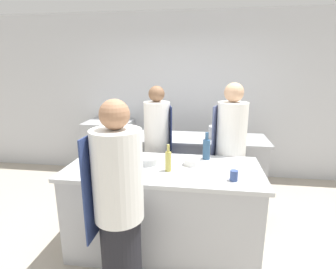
# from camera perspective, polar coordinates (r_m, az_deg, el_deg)

# --- Properties ---
(ground_plane) EXTENTS (16.00, 16.00, 0.00)m
(ground_plane) POSITION_cam_1_polar(r_m,az_deg,el_deg) (3.12, -0.97, -23.03)
(ground_plane) COLOR #A89E8E
(wall_back) EXTENTS (8.00, 0.06, 2.80)m
(wall_back) POSITION_cam_1_polar(r_m,az_deg,el_deg) (4.62, 3.09, 8.23)
(wall_back) COLOR silver
(wall_back) RESTS_ON ground_plane
(prep_counter) EXTENTS (1.96, 0.87, 0.92)m
(prep_counter) POSITION_cam_1_polar(r_m,az_deg,el_deg) (2.87, -1.01, -15.67)
(prep_counter) COLOR #A8AAAF
(prep_counter) RESTS_ON ground_plane
(pass_counter) EXTENTS (2.03, 0.68, 0.92)m
(pass_counter) POSITION_cam_1_polar(r_m,az_deg,el_deg) (3.93, 5.75, -7.06)
(pass_counter) COLOR #A8AAAF
(pass_counter) RESTS_ON ground_plane
(oven_range) EXTENTS (0.77, 0.62, 1.00)m
(oven_range) POSITION_cam_1_polar(r_m,az_deg,el_deg) (4.73, -12.51, -3.14)
(oven_range) COLOR #A8AAAF
(oven_range) RESTS_ON ground_plane
(chef_at_prep_near) EXTENTS (0.39, 0.38, 1.69)m
(chef_at_prep_near) POSITION_cam_1_polar(r_m,az_deg,el_deg) (2.12, -10.63, -15.73)
(chef_at_prep_near) COLOR black
(chef_at_prep_near) RESTS_ON ground_plane
(chef_at_stove) EXTENTS (0.37, 0.35, 1.68)m
(chef_at_stove) POSITION_cam_1_polar(r_m,az_deg,el_deg) (3.40, -2.31, -3.56)
(chef_at_stove) COLOR black
(chef_at_stove) RESTS_ON ground_plane
(chef_at_pass_far) EXTENTS (0.40, 0.39, 1.74)m
(chef_at_pass_far) POSITION_cam_1_polar(r_m,az_deg,el_deg) (3.22, 13.30, -4.54)
(chef_at_pass_far) COLOR black
(chef_at_pass_far) RESTS_ON ground_plane
(bottle_olive_oil) EXTENTS (0.08, 0.08, 0.30)m
(bottle_olive_oil) POSITION_cam_1_polar(r_m,az_deg,el_deg) (2.88, 8.37, -3.04)
(bottle_olive_oil) COLOR #2D5175
(bottle_olive_oil) RESTS_ON prep_counter
(bottle_vinegar) EXTENTS (0.07, 0.07, 0.32)m
(bottle_vinegar) POSITION_cam_1_polar(r_m,az_deg,el_deg) (2.93, -9.12, -2.62)
(bottle_vinegar) COLOR #5B2319
(bottle_vinegar) RESTS_ON prep_counter
(bottle_wine) EXTENTS (0.06, 0.06, 0.27)m
(bottle_wine) POSITION_cam_1_polar(r_m,az_deg,el_deg) (2.53, 0.06, -5.70)
(bottle_wine) COLOR #B2A84C
(bottle_wine) RESTS_ON prep_counter
(bowl_mixing_large) EXTENTS (0.23, 0.23, 0.07)m
(bowl_mixing_large) POSITION_cam_1_polar(r_m,az_deg,el_deg) (2.75, -4.59, -5.67)
(bowl_mixing_large) COLOR #B7BABC
(bowl_mixing_large) RESTS_ON prep_counter
(bowl_prep_small) EXTENTS (0.17, 0.17, 0.07)m
(bowl_prep_small) POSITION_cam_1_polar(r_m,az_deg,el_deg) (2.72, 5.21, -5.87)
(bowl_prep_small) COLOR white
(bowl_prep_small) RESTS_ON prep_counter
(cup) EXTENTS (0.07, 0.07, 0.10)m
(cup) POSITION_cam_1_polar(r_m,az_deg,el_deg) (2.42, 14.14, -8.67)
(cup) COLOR #33477F
(cup) RESTS_ON prep_counter
(cutting_board) EXTENTS (0.33, 0.23, 0.01)m
(cutting_board) POSITION_cam_1_polar(r_m,az_deg,el_deg) (3.01, -13.89, -4.84)
(cutting_board) COLOR olive
(cutting_board) RESTS_ON prep_counter
(stockpot) EXTENTS (0.27, 0.27, 0.17)m
(stockpot) POSITION_cam_1_polar(r_m,az_deg,el_deg) (3.77, 10.86, 0.51)
(stockpot) COLOR #A8AAAF
(stockpot) RESTS_ON pass_counter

